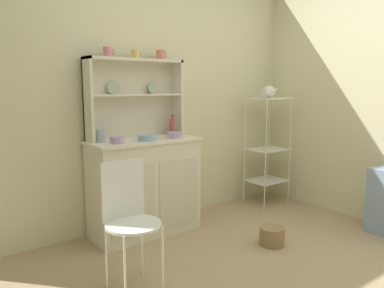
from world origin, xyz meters
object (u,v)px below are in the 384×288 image
hutch_cabinet (145,185)px  cup_rose_0 (108,52)px  hutch_shelf_unit (134,92)px  floor_basket (272,236)px  porcelain_teapot (269,92)px  bakers_rack (268,142)px  utensil_jar (101,135)px  wire_chair (129,212)px  jam_bottle (172,127)px  bowl_mixing_large (118,140)px

hutch_cabinet → cup_rose_0: size_ratio=10.84×
hutch_shelf_unit → floor_basket: (0.72, -1.05, -1.20)m
cup_rose_0 → porcelain_teapot: 1.84m
hutch_cabinet → floor_basket: bearing=-50.9°
floor_basket → porcelain_teapot: porcelain_teapot is taller
bakers_rack → utensil_jar: bakers_rack is taller
hutch_shelf_unit → bakers_rack: 1.66m
wire_chair → utensil_jar: 0.95m
hutch_cabinet → bakers_rack: size_ratio=0.82×
cup_rose_0 → jam_bottle: cup_rose_0 is taller
bakers_rack → jam_bottle: bearing=172.7°
hutch_cabinet → floor_basket: size_ratio=4.73×
hutch_cabinet → wire_chair: (-0.55, -0.76, 0.07)m
cup_rose_0 → bowl_mixing_large: cup_rose_0 is taller
wire_chair → floor_basket: bearing=8.3°
hutch_shelf_unit → porcelain_teapot: hutch_shelf_unit is taller
utensil_jar → bakers_rack: bearing=-4.3°
floor_basket → bowl_mixing_large: size_ratio=1.71×
jam_bottle → utensil_jar: utensil_jar is taller
hutch_cabinet → wire_chair: size_ratio=1.16×
floor_basket → bowl_mixing_large: bearing=141.1°
utensil_jar → hutch_shelf_unit: bearing=13.2°
bakers_rack → utensil_jar: size_ratio=4.91×
wire_chair → porcelain_teapot: bearing=32.1°
hutch_shelf_unit → wire_chair: (-0.55, -0.93, -0.76)m
hutch_shelf_unit → cup_rose_0: 0.43m
floor_basket → bakers_rack: bearing=44.7°
jam_bottle → cup_rose_0: bearing=176.7°
bakers_rack → hutch_shelf_unit: bearing=171.6°
floor_basket → hutch_cabinet: bearing=129.1°
wire_chair → hutch_cabinet: bearing=67.9°
hutch_cabinet → hutch_shelf_unit: size_ratio=1.07×
hutch_shelf_unit → floor_basket: hutch_shelf_unit is taller
hutch_cabinet → cup_rose_0: 1.20m
bakers_rack → porcelain_teapot: bearing=180.0°
floor_basket → bowl_mixing_large: 1.53m
wire_chair → porcelain_teapot: porcelain_teapot is taller
hutch_shelf_unit → porcelain_teapot: bearing=-8.4°
hutch_cabinet → porcelain_teapot: porcelain_teapot is taller
bowl_mixing_large → floor_basket: bearing=-38.9°
porcelain_teapot → jam_bottle: bearing=172.6°
hutch_shelf_unit → wire_chair: 1.32m
wire_chair → porcelain_teapot: 2.33m
bakers_rack → floor_basket: bearing=-135.3°
wire_chair → utensil_jar: (0.19, 0.84, 0.41)m
jam_bottle → hutch_shelf_unit: bearing=168.1°
cup_rose_0 → utensil_jar: size_ratio=0.37×
wire_chair → hutch_shelf_unit: bearing=73.0°
bowl_mixing_large → utensil_jar: utensil_jar is taller
hutch_cabinet → floor_basket: (0.72, -0.88, -0.37)m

